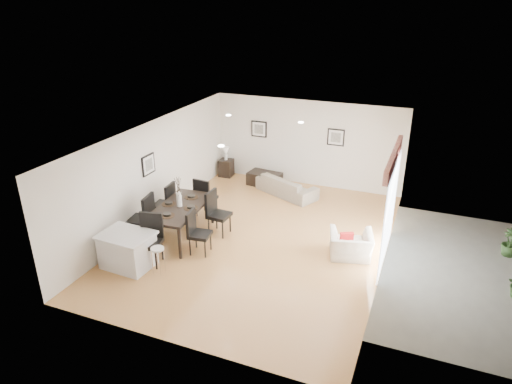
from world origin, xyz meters
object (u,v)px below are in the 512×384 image
at_px(dining_chair_wnear, 144,216).
at_px(dining_chair_foot, 204,195).
at_px(dining_table, 180,209).
at_px(dining_chair_efar, 216,210).
at_px(side_table, 226,168).
at_px(armchair, 351,245).
at_px(dining_chair_head, 150,236).
at_px(dining_chair_wfar, 167,201).
at_px(bar_stool, 157,252).
at_px(coffee_table, 265,179).
at_px(dining_chair_enear, 196,230).
at_px(kitchen_island, 128,250).
at_px(sofa, 287,186).

bearing_deg(dining_chair_wnear, dining_chair_foot, 150.22).
xyz_separation_m(dining_table, dining_chair_wnear, (-0.71, -0.49, -0.08)).
height_order(dining_chair_efar, side_table, dining_chair_efar).
bearing_deg(dining_chair_wnear, dining_table, 116.83).
xyz_separation_m(armchair, dining_chair_head, (-4.14, -1.87, 0.34)).
height_order(dining_chair_wfar, bar_stool, dining_chair_wfar).
distance_m(coffee_table, side_table, 1.51).
height_order(dining_chair_foot, bar_stool, dining_chair_foot).
height_order(dining_table, dining_chair_wfar, dining_chair_wfar).
height_order(dining_chair_enear, coffee_table, dining_chair_enear).
height_order(armchair, dining_table, dining_table).
bearing_deg(dining_chair_head, dining_chair_efar, 54.00).
relative_size(dining_table, dining_chair_wfar, 1.85).
bearing_deg(dining_chair_enear, dining_chair_efar, -6.48).
bearing_deg(kitchen_island, dining_table, 78.89).
bearing_deg(side_table, kitchen_island, -86.46).
bearing_deg(dining_chair_wfar, dining_chair_wnear, -4.17).
relative_size(armchair, dining_chair_wfar, 0.85).
bearing_deg(coffee_table, side_table, 176.54).
bearing_deg(side_table, dining_chair_wnear, -89.24).
relative_size(dining_table, kitchen_island, 1.76).
xyz_separation_m(sofa, dining_chair_wnear, (-2.31, -4.01, 0.40)).
height_order(dining_table, dining_chair_head, dining_chair_head).
bearing_deg(bar_stool, side_table, 101.15).
distance_m(dining_table, dining_chair_head, 1.26).
bearing_deg(coffee_table, dining_chair_wfar, -105.55).
height_order(side_table, kitchen_island, kitchen_island).
bearing_deg(dining_chair_enear, side_table, 10.51).
bearing_deg(dining_chair_enear, dining_chair_foot, 15.46).
relative_size(dining_chair_foot, bar_stool, 1.76).
bearing_deg(dining_chair_wfar, coffee_table, 153.10).
bearing_deg(dining_chair_efar, bar_stool, 174.40).
height_order(dining_chair_efar, kitchen_island, dining_chair_efar).
xyz_separation_m(dining_table, side_table, (-0.77, 4.25, -0.48)).
distance_m(armchair, bar_stool, 4.35).
height_order(dining_chair_wnear, bar_stool, dining_chair_wnear).
bearing_deg(sofa, armchair, 155.55).
distance_m(dining_table, dining_chair_wnear, 0.87).
bearing_deg(kitchen_island, dining_chair_head, 46.14).
distance_m(sofa, kitchen_island, 5.51).
xyz_separation_m(sofa, dining_chair_wfar, (-2.32, -3.00, 0.35)).
height_order(dining_chair_foot, kitchen_island, dining_chair_foot).
xyz_separation_m(armchair, coffee_table, (-3.41, 3.37, -0.11)).
xyz_separation_m(armchair, kitchen_island, (-4.53, -2.23, 0.09)).
bearing_deg(dining_chair_wfar, dining_chair_head, 16.77).
height_order(dining_chair_enear, side_table, dining_chair_enear).
relative_size(dining_chair_head, coffee_table, 1.14).
relative_size(kitchen_island, bar_stool, 1.90).
bearing_deg(kitchen_island, side_table, 96.61).
height_order(dining_chair_enear, dining_chair_efar, dining_chair_efar).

